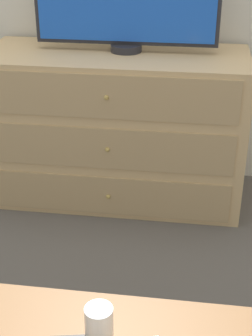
% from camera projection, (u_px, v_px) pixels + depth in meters
% --- Properties ---
extents(ground_plane, '(12.00, 12.00, 0.00)m').
position_uv_depth(ground_plane, '(122.00, 168.00, 3.33)').
color(ground_plane, '#56514C').
extents(dresser, '(1.39, 0.58, 0.84)m').
position_uv_depth(dresser, '(116.00, 127.00, 2.86)').
color(dresser, tan).
rests_on(dresser, ground_plane).
extents(drink_cup, '(0.08, 0.08, 0.12)m').
position_uv_depth(drink_cup, '(99.00, 326.00, 1.49)').
color(drink_cup, beige).
rests_on(drink_cup, coffee_table).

